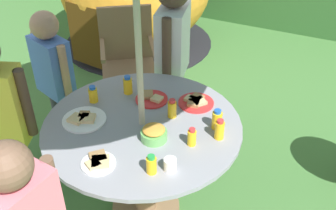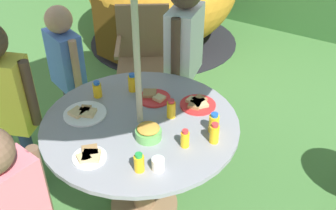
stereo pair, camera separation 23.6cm
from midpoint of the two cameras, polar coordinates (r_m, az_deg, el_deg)
The scene contains 20 objects.
ground_plane at distance 2.82m, azimuth -0.98°, elevation -14.59°, with size 10.00×10.00×0.02m, color #3D6B33.
garden_table at distance 2.43m, azimuth -1.10°, elevation -6.03°, with size 1.17×1.17×0.73m.
wooden_chair at distance 3.44m, azimuth -1.61°, elevation 7.19°, with size 0.62×0.62×0.95m.
child_in_white_shirt at distance 2.91m, azimuth 4.72°, elevation 9.00°, with size 0.27×0.45×1.36m.
child_in_blue_shirt at distance 3.01m, azimuth -12.53°, elevation 6.33°, with size 0.38×0.25×1.16m.
child_in_yellow_shirt at distance 2.55m, azimuth -20.45°, elevation 1.38°, with size 0.41×0.30×1.29m.
child_in_pink_shirt at distance 1.89m, azimuth -18.85°, elevation -14.09°, with size 0.21×0.41×1.20m.
snack_bowl at distance 2.17m, azimuth 0.25°, elevation -4.07°, with size 0.15×0.15×0.09m.
plate_mid_left at distance 2.45m, azimuth 7.06°, elevation 0.08°, with size 0.22×0.22×0.03m.
plate_front_edge at distance 2.08m, azimuth -8.16°, elevation -7.45°, with size 0.18×0.18×0.03m.
plate_near_right at distance 2.39m, azimuth -9.29°, elevation -1.25°, with size 0.26×0.26×0.03m.
plate_far_right at distance 2.50m, azimuth 0.63°, elevation 1.05°, with size 0.21×0.21×0.03m.
juice_bottle_near_left at distance 2.12m, azimuth 5.68°, elevation -5.02°, with size 0.05×0.05×0.11m.
juice_bottle_far_left at distance 2.52m, azimuth -7.62°, elevation 2.14°, with size 0.06×0.06×0.11m.
juice_bottle_center_front at distance 2.56m, azimuth -2.56°, elevation 3.16°, with size 0.06×0.06×0.13m.
juice_bottle_center_back at distance 2.16m, azimuth 9.86°, elevation -4.20°, with size 0.05×0.05×0.12m.
juice_bottle_mid_right at distance 2.32m, azimuth 3.38°, elevation -0.69°, with size 0.05×0.05×0.12m.
juice_bottle_back_edge at distance 2.23m, azimuth 9.69°, elevation -2.73°, with size 0.06×0.06×0.12m.
juice_bottle_spot_a at distance 1.97m, azimuth -0.77°, elevation -8.52°, with size 0.05×0.05×0.11m.
cup_near at distance 1.98m, azimuth 1.99°, elevation -8.73°, with size 0.07×0.07×0.07m, color white.
Camera 2 is at (1.13, -1.46, 2.13)m, focal length 42.01 mm.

